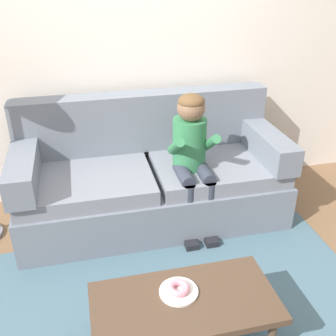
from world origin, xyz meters
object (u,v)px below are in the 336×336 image
Objects in this scene: couch at (151,178)px; coffee_table at (184,306)px; person_child at (192,151)px; donut at (179,288)px.

couch is 2.18× the size of coffee_table.
person_child is at bearing -36.64° from couch.
person_child reaches higher than couch.
coffee_table is 8.17× the size of donut.
coffee_table is at bearing -73.64° from donut.
donut is at bearing -109.41° from person_child.
donut reaches higher than coffee_table.
couch reaches higher than donut.
donut is (-0.39, -1.11, -0.25)m from person_child.
coffee_table is 0.10m from donut.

